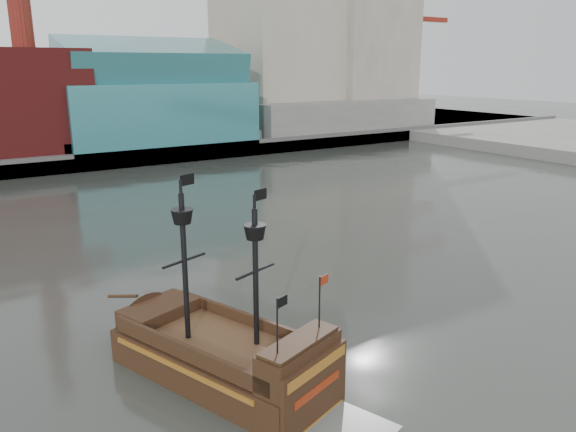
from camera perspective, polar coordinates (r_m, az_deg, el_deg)
ground at (r=33.24m, az=14.23°, el=-11.72°), size 400.00×400.00×0.00m
promenade_far at (r=114.75m, az=-21.72°, el=7.16°), size 220.00×60.00×2.00m
seawall at (r=86.25m, az=-17.66°, el=5.42°), size 220.00×1.00×2.60m
skyline at (r=108.30m, az=-19.28°, el=19.50°), size 149.00×45.00×62.00m
crane_a at (r=143.39m, az=12.29°, el=16.51°), size 22.50×4.00×32.25m
crane_b at (r=157.19m, az=12.12°, el=15.07°), size 19.10×4.00×26.25m
pirate_ship at (r=28.02m, az=-6.53°, el=-14.44°), size 8.69×14.89×10.70m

